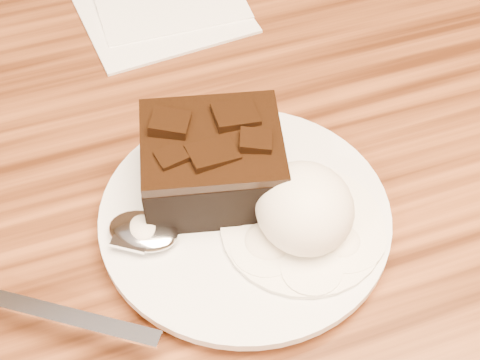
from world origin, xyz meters
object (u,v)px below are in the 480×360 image
object	(u,v)px
ice_cream_scoop	(305,208)
napkin	(159,5)
plate	(245,220)
spoon	(144,233)
brownie	(213,165)

from	to	relation	value
ice_cream_scoop	napkin	bearing A→B (deg)	94.17
plate	spoon	size ratio (longest dim) A/B	1.06
brownie	ice_cream_scoop	xyz separation A→B (m)	(0.04, -0.06, 0.00)
plate	napkin	world-z (taller)	plate
brownie	spoon	bearing A→B (deg)	-154.93
spoon	napkin	size ratio (longest dim) A/B	1.33
spoon	plate	bearing A→B (deg)	-57.59
plate	ice_cream_scoop	bearing A→B (deg)	-39.02
plate	ice_cream_scoop	world-z (taller)	ice_cream_scoop
brownie	ice_cream_scoop	bearing A→B (deg)	-51.57
plate	ice_cream_scoop	distance (m)	0.05
spoon	napkin	xyz separation A→B (m)	(0.08, 0.25, -0.02)
plate	napkin	bearing A→B (deg)	87.58
plate	ice_cream_scoop	size ratio (longest dim) A/B	2.93
brownie	spoon	xyz separation A→B (m)	(-0.06, -0.03, -0.02)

